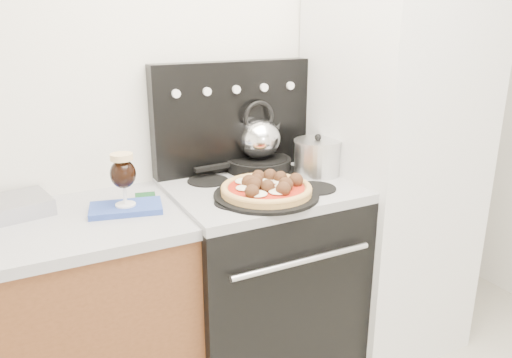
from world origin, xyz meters
TOP-DOWN VIEW (x-y plane):
  - room_shell at (0.00, 0.29)m, footprint 3.52×3.01m
  - stove_body at (0.08, 1.18)m, footprint 0.76×0.65m
  - cooktop at (0.08, 1.18)m, footprint 0.76×0.65m
  - backguard at (0.08, 1.45)m, footprint 0.76×0.08m
  - fridge at (0.78, 1.15)m, footprint 0.64×0.68m
  - foil_sheet at (-0.90, 1.35)m, footprint 0.34×0.27m
  - oven_mitt at (-0.49, 1.19)m, footprint 0.30×0.21m
  - beer_glass at (-0.49, 1.19)m, footprint 0.12×0.12m
  - pizza_pan at (0.03, 1.04)m, footprint 0.47×0.47m
  - pizza at (0.03, 1.04)m, footprint 0.43×0.43m
  - skillet at (0.18, 1.38)m, footprint 0.33×0.33m
  - tea_kettle at (0.18, 1.38)m, footprint 0.22×0.22m
  - stock_pot at (0.38, 1.19)m, footprint 0.25×0.25m

SIDE VIEW (x-z plane):
  - stove_body at x=0.08m, z-range 0.00..0.88m
  - cooktop at x=0.08m, z-range 0.88..0.92m
  - oven_mitt at x=-0.49m, z-range 0.90..0.92m
  - pizza_pan at x=0.03m, z-range 0.92..0.93m
  - foil_sheet at x=-0.90m, z-range 0.90..0.96m
  - skillet at x=0.18m, z-range 0.92..0.97m
  - fridge at x=0.78m, z-range 0.00..1.90m
  - pizza at x=0.03m, z-range 0.93..0.99m
  - stock_pot at x=0.38m, z-range 0.92..1.07m
  - beer_glass at x=-0.49m, z-range 0.92..1.13m
  - tea_kettle at x=0.18m, z-range 0.97..1.20m
  - backguard at x=0.08m, z-range 0.92..1.42m
  - room_shell at x=0.00m, z-range -0.01..2.51m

